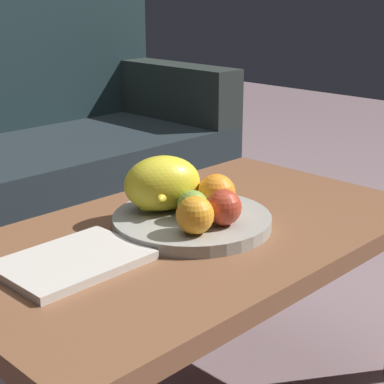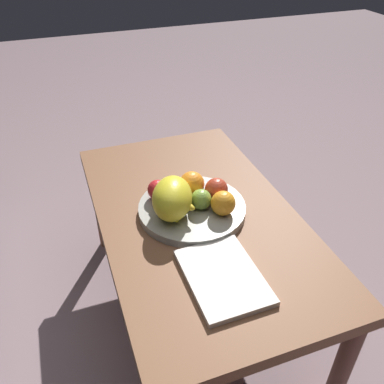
% 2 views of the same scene
% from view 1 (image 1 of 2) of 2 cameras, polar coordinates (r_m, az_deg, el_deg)
% --- Properties ---
extents(coffee_table, '(1.01, 0.58, 0.45)m').
position_cam_1_polar(coffee_table, '(1.30, -0.03, -5.65)').
color(coffee_table, brown).
rests_on(coffee_table, ground_plane).
extents(fruit_bowl, '(0.33, 0.33, 0.03)m').
position_cam_1_polar(fruit_bowl, '(1.29, 0.00, -2.64)').
color(fruit_bowl, '#9E9D92').
rests_on(fruit_bowl, coffee_table).
extents(melon_large_front, '(0.20, 0.17, 0.12)m').
position_cam_1_polar(melon_large_front, '(1.30, -2.73, 0.79)').
color(melon_large_front, yellow).
rests_on(melon_large_front, fruit_bowl).
extents(orange_front, '(0.08, 0.08, 0.08)m').
position_cam_1_polar(orange_front, '(1.29, 2.24, -0.09)').
color(orange_front, orange).
rests_on(orange_front, fruit_bowl).
extents(orange_left, '(0.07, 0.07, 0.07)m').
position_cam_1_polar(orange_left, '(1.18, 0.27, -2.12)').
color(orange_left, orange).
rests_on(orange_left, fruit_bowl).
extents(apple_front, '(0.06, 0.06, 0.06)m').
position_cam_1_polar(apple_front, '(1.38, -0.47, 0.72)').
color(apple_front, red).
rests_on(apple_front, fruit_bowl).
extents(apple_left, '(0.07, 0.07, 0.07)m').
position_cam_1_polar(apple_left, '(1.22, 2.89, -1.41)').
color(apple_left, '#AF3823').
rests_on(apple_left, fruit_bowl).
extents(apple_right, '(0.06, 0.06, 0.06)m').
position_cam_1_polar(apple_right, '(1.24, 0.07, -1.25)').
color(apple_right, olive).
rests_on(apple_right, fruit_bowl).
extents(banana_bunch, '(0.16, 0.15, 0.06)m').
position_cam_1_polar(banana_bunch, '(1.31, -2.03, -0.47)').
color(banana_bunch, yellow).
rests_on(banana_bunch, fruit_bowl).
extents(magazine, '(0.25, 0.18, 0.02)m').
position_cam_1_polar(magazine, '(1.14, -10.80, -6.20)').
color(magazine, beige).
rests_on(magazine, coffee_table).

